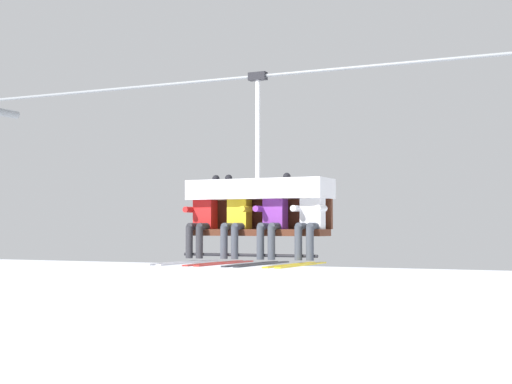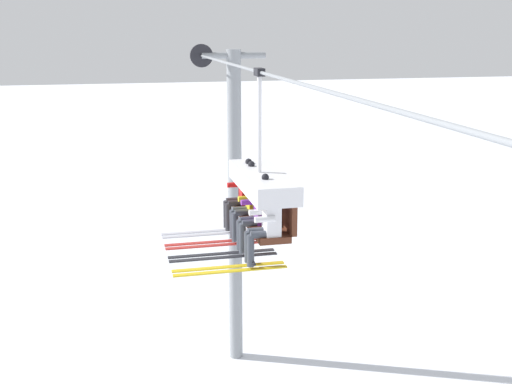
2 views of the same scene
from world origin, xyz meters
TOP-DOWN VIEW (x-y plane):
  - lift_tower_near at (-6.99, -0.02)m, footprint 0.36×1.88m
  - lift_cable at (1.54, -0.80)m, footprint 19.06×0.05m
  - chairlift_chair at (-0.82, -0.73)m, footprint 2.21×0.74m
  - skier_red at (-1.71, -0.94)m, footprint 0.48×1.70m
  - skier_yellow at (-1.12, -0.94)m, footprint 0.48×1.70m
  - skier_purple at (-0.52, -0.94)m, footprint 0.48×1.70m
  - skier_white at (0.07, -0.95)m, footprint 0.46×1.70m

SIDE VIEW (x-z plane):
  - lift_tower_near at x=-6.99m, z-range 0.17..8.63m
  - skier_white at x=0.07m, z-range 5.41..6.64m
  - skier_red at x=-1.71m, z-range 5.38..6.71m
  - skier_yellow at x=-1.12m, z-range 5.38..6.71m
  - skier_purple at x=-0.52m, z-range 5.38..6.71m
  - chairlift_chair at x=-0.82m, z-range 4.94..7.72m
  - lift_cable at x=1.54m, z-range 8.16..8.21m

